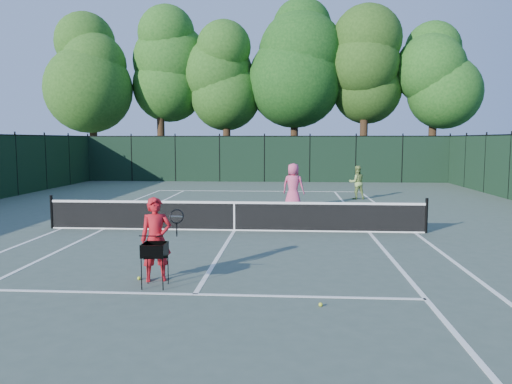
# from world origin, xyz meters

# --- Properties ---
(ground) EXTENTS (90.00, 90.00, 0.00)m
(ground) POSITION_xyz_m (0.00, 0.00, 0.00)
(ground) COLOR #435247
(ground) RESTS_ON ground
(sideline_doubles_left) EXTENTS (0.10, 23.77, 0.01)m
(sideline_doubles_left) POSITION_xyz_m (-5.49, 0.00, 0.00)
(sideline_doubles_left) COLOR white
(sideline_doubles_left) RESTS_ON ground
(sideline_doubles_right) EXTENTS (0.10, 23.77, 0.01)m
(sideline_doubles_right) POSITION_xyz_m (5.49, 0.00, 0.00)
(sideline_doubles_right) COLOR white
(sideline_doubles_right) RESTS_ON ground
(sideline_singles_left) EXTENTS (0.10, 23.77, 0.01)m
(sideline_singles_left) POSITION_xyz_m (-4.12, 0.00, 0.00)
(sideline_singles_left) COLOR white
(sideline_singles_left) RESTS_ON ground
(sideline_singles_right) EXTENTS (0.10, 23.77, 0.01)m
(sideline_singles_right) POSITION_xyz_m (4.12, 0.00, 0.00)
(sideline_singles_right) COLOR white
(sideline_singles_right) RESTS_ON ground
(baseline_far) EXTENTS (10.97, 0.10, 0.01)m
(baseline_far) POSITION_xyz_m (0.00, 11.88, 0.00)
(baseline_far) COLOR white
(baseline_far) RESTS_ON ground
(service_line_near) EXTENTS (8.23, 0.10, 0.01)m
(service_line_near) POSITION_xyz_m (0.00, -6.40, 0.00)
(service_line_near) COLOR white
(service_line_near) RESTS_ON ground
(service_line_far) EXTENTS (8.23, 0.10, 0.01)m
(service_line_far) POSITION_xyz_m (0.00, 6.40, 0.00)
(service_line_far) COLOR white
(service_line_far) RESTS_ON ground
(center_service_line) EXTENTS (0.10, 12.80, 0.01)m
(center_service_line) POSITION_xyz_m (0.00, 0.00, 0.00)
(center_service_line) COLOR white
(center_service_line) RESTS_ON ground
(tennis_net) EXTENTS (11.69, 0.09, 1.06)m
(tennis_net) POSITION_xyz_m (0.00, 0.00, 0.48)
(tennis_net) COLOR black
(tennis_net) RESTS_ON ground
(fence_far) EXTENTS (24.00, 0.05, 3.00)m
(fence_far) POSITION_xyz_m (0.00, 18.00, 1.50)
(fence_far) COLOR black
(fence_far) RESTS_ON ground
(tree_0) EXTENTS (6.40, 6.40, 13.14)m
(tree_0) POSITION_xyz_m (-13.00, 21.50, 8.16)
(tree_0) COLOR black
(tree_0) RESTS_ON ground
(tree_1) EXTENTS (6.80, 6.80, 13.98)m
(tree_1) POSITION_xyz_m (-8.00, 22.00, 8.69)
(tree_1) COLOR black
(tree_1) RESTS_ON ground
(tree_2) EXTENTS (6.00, 6.00, 12.40)m
(tree_2) POSITION_xyz_m (-3.00, 21.80, 7.73)
(tree_2) COLOR black
(tree_2) RESTS_ON ground
(tree_3) EXTENTS (7.00, 7.00, 14.45)m
(tree_3) POSITION_xyz_m (2.00, 22.30, 9.01)
(tree_3) COLOR black
(tree_3) RESTS_ON ground
(tree_4) EXTENTS (6.20, 6.20, 12.97)m
(tree_4) POSITION_xyz_m (7.00, 21.60, 8.14)
(tree_4) COLOR black
(tree_4) RESTS_ON ground
(tree_5) EXTENTS (5.80, 5.80, 12.23)m
(tree_5) POSITION_xyz_m (12.00, 22.10, 7.71)
(tree_5) COLOR black
(tree_5) RESTS_ON ground
(coach) EXTENTS (0.81, 0.82, 1.67)m
(coach) POSITION_xyz_m (-0.93, -5.55, 0.84)
(coach) COLOR red
(coach) RESTS_ON ground
(player_pink) EXTENTS (1.03, 0.82, 1.84)m
(player_pink) POSITION_xyz_m (1.84, 5.19, 0.92)
(player_pink) COLOR #CC4873
(player_pink) RESTS_ON ground
(player_green) EXTENTS (0.86, 0.72, 1.58)m
(player_green) POSITION_xyz_m (4.86, 8.59, 0.79)
(player_green) COLOR #83A351
(player_green) RESTS_ON ground
(ball_hopper) EXTENTS (0.57, 0.57, 0.85)m
(ball_hopper) POSITION_xyz_m (-0.84, -5.99, 0.71)
(ball_hopper) COLOR black
(ball_hopper) RESTS_ON ground
(loose_ball_near_cart) EXTENTS (0.07, 0.07, 0.07)m
(loose_ball_near_cart) POSITION_xyz_m (2.24, -6.91, 0.03)
(loose_ball_near_cart) COLOR #C0CF2A
(loose_ball_near_cart) RESTS_ON ground
(loose_ball_midcourt) EXTENTS (0.07, 0.07, 0.07)m
(loose_ball_midcourt) POSITION_xyz_m (-1.30, -5.54, 0.03)
(loose_ball_midcourt) COLOR #BBDD2D
(loose_ball_midcourt) RESTS_ON ground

